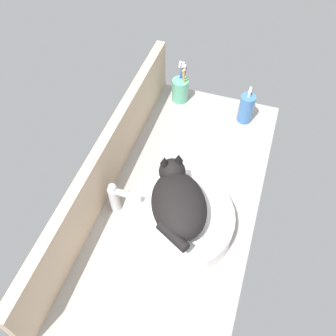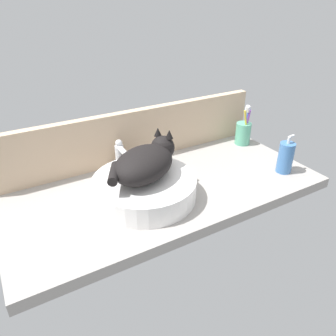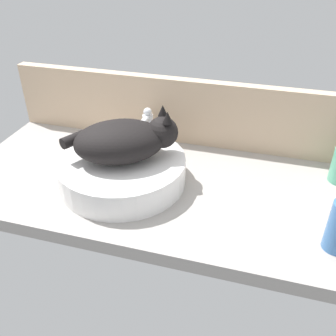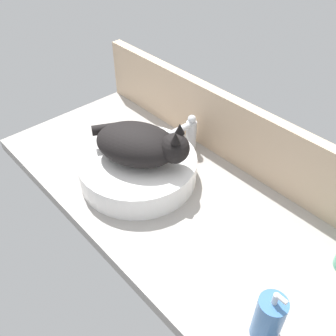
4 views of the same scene
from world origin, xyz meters
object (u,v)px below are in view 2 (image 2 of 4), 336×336
object	(u,v)px
sink_basin	(145,188)
toothbrush_cup	(243,133)
soap_dispenser	(286,157)
faucet	(121,155)
cat	(146,162)

from	to	relation	value
sink_basin	toothbrush_cup	distance (cm)	63.65
toothbrush_cup	soap_dispenser	bearing A→B (deg)	-97.55
soap_dispenser	toothbrush_cup	bearing A→B (deg)	82.45
sink_basin	toothbrush_cup	bearing A→B (deg)	16.34
sink_basin	soap_dispenser	bearing A→B (deg)	-11.22
sink_basin	faucet	distance (cm)	21.83
cat	toothbrush_cup	world-z (taller)	cat
cat	soap_dispenser	bearing A→B (deg)	-12.14
toothbrush_cup	faucet	bearing A→B (deg)	176.55
cat	soap_dispenser	world-z (taller)	cat
soap_dispenser	toothbrush_cup	distance (cm)	29.51
sink_basin	faucet	bearing A→B (deg)	89.10
cat	faucet	bearing A→B (deg)	92.29
faucet	soap_dispenser	world-z (taller)	soap_dispenser
sink_basin	toothbrush_cup	world-z (taller)	toothbrush_cup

